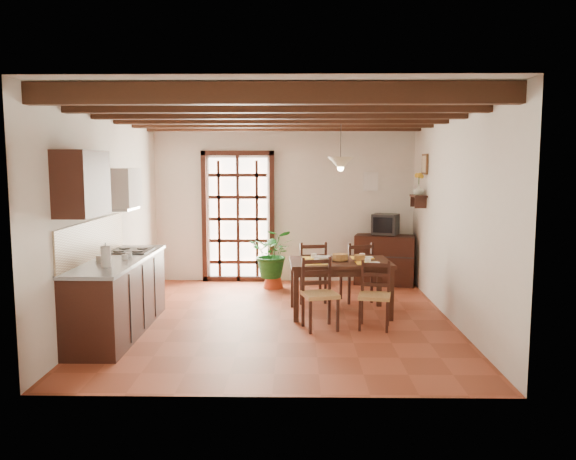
{
  "coord_description": "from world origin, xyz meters",
  "views": [
    {
      "loc": [
        0.22,
        -7.26,
        2.06
      ],
      "look_at": [
        0.1,
        0.4,
        1.15
      ],
      "focal_mm": 35.0,
      "sensor_mm": 36.0,
      "label": 1
    }
  ],
  "objects_px": {
    "chair_far_left": "(311,283)",
    "chair_near_left": "(320,307)",
    "dining_table": "(340,268)",
    "potted_plant": "(273,254)",
    "pendant_lamp": "(341,162)",
    "sideboard": "(385,260)",
    "chair_far_right": "(356,282)",
    "kitchen_counter": "(118,294)",
    "chair_near_right": "(374,308)",
    "crt_tv": "(385,224)"
  },
  "relations": [
    {
      "from": "chair_far_right",
      "to": "sideboard",
      "type": "relative_size",
      "value": 0.91
    },
    {
      "from": "chair_near_left",
      "to": "crt_tv",
      "type": "xyz_separation_m",
      "value": [
        1.22,
        2.63,
        0.76
      ]
    },
    {
      "from": "chair_far_right",
      "to": "sideboard",
      "type": "distance_m",
      "value": 1.36
    },
    {
      "from": "chair_far_left",
      "to": "chair_far_right",
      "type": "distance_m",
      "value": 0.68
    },
    {
      "from": "chair_near_left",
      "to": "chair_far_right",
      "type": "relative_size",
      "value": 0.98
    },
    {
      "from": "chair_far_left",
      "to": "pendant_lamp",
      "type": "height_order",
      "value": "pendant_lamp"
    },
    {
      "from": "kitchen_counter",
      "to": "chair_near_left",
      "type": "xyz_separation_m",
      "value": [
        2.46,
        0.18,
        -0.2
      ]
    },
    {
      "from": "pendant_lamp",
      "to": "chair_far_left",
      "type": "bearing_deg",
      "value": 123.21
    },
    {
      "from": "kitchen_counter",
      "to": "chair_near_left",
      "type": "bearing_deg",
      "value": 4.29
    },
    {
      "from": "chair_far_right",
      "to": "sideboard",
      "type": "bearing_deg",
      "value": -133.25
    },
    {
      "from": "chair_near_left",
      "to": "chair_far_left",
      "type": "relative_size",
      "value": 0.96
    },
    {
      "from": "kitchen_counter",
      "to": "chair_near_right",
      "type": "xyz_separation_m",
      "value": [
        3.15,
        0.22,
        -0.21
      ]
    },
    {
      "from": "pendant_lamp",
      "to": "potted_plant",
      "type": "bearing_deg",
      "value": 123.63
    },
    {
      "from": "crt_tv",
      "to": "chair_near_right",
      "type": "bearing_deg",
      "value": -78.52
    },
    {
      "from": "chair_near_left",
      "to": "pendant_lamp",
      "type": "height_order",
      "value": "pendant_lamp"
    },
    {
      "from": "dining_table",
      "to": "chair_far_left",
      "type": "height_order",
      "value": "chair_far_left"
    },
    {
      "from": "kitchen_counter",
      "to": "dining_table",
      "type": "height_order",
      "value": "kitchen_counter"
    },
    {
      "from": "dining_table",
      "to": "chair_far_right",
      "type": "bearing_deg",
      "value": 63.73
    },
    {
      "from": "dining_table",
      "to": "chair_far_left",
      "type": "bearing_deg",
      "value": 115.94
    },
    {
      "from": "crt_tv",
      "to": "potted_plant",
      "type": "bearing_deg",
      "value": -146.84
    },
    {
      "from": "chair_far_left",
      "to": "potted_plant",
      "type": "distance_m",
      "value": 1.12
    },
    {
      "from": "potted_plant",
      "to": "sideboard",
      "type": "bearing_deg",
      "value": 10.29
    },
    {
      "from": "chair_far_right",
      "to": "chair_near_left",
      "type": "bearing_deg",
      "value": 50.5
    },
    {
      "from": "chair_far_left",
      "to": "pendant_lamp",
      "type": "xyz_separation_m",
      "value": [
        0.38,
        -0.58,
        1.79
      ]
    },
    {
      "from": "potted_plant",
      "to": "pendant_lamp",
      "type": "distance_m",
      "value": 2.33
    },
    {
      "from": "chair_near_left",
      "to": "potted_plant",
      "type": "bearing_deg",
      "value": 91.43
    },
    {
      "from": "sideboard",
      "to": "crt_tv",
      "type": "distance_m",
      "value": 0.61
    },
    {
      "from": "dining_table",
      "to": "potted_plant",
      "type": "xyz_separation_m",
      "value": [
        -0.98,
        1.58,
        -0.08
      ]
    },
    {
      "from": "sideboard",
      "to": "pendant_lamp",
      "type": "height_order",
      "value": "pendant_lamp"
    },
    {
      "from": "chair_near_left",
      "to": "sideboard",
      "type": "height_order",
      "value": "chair_near_left"
    },
    {
      "from": "dining_table",
      "to": "sideboard",
      "type": "distance_m",
      "value": 2.14
    },
    {
      "from": "potted_plant",
      "to": "pendant_lamp",
      "type": "bearing_deg",
      "value": -56.37
    },
    {
      "from": "kitchen_counter",
      "to": "dining_table",
      "type": "relative_size",
      "value": 1.59
    },
    {
      "from": "chair_far_right",
      "to": "sideboard",
      "type": "height_order",
      "value": "chair_far_right"
    },
    {
      "from": "chair_far_right",
      "to": "pendant_lamp",
      "type": "distance_m",
      "value": 1.92
    },
    {
      "from": "chair_near_right",
      "to": "chair_far_left",
      "type": "bearing_deg",
      "value": 130.49
    },
    {
      "from": "chair_near_right",
      "to": "crt_tv",
      "type": "height_order",
      "value": "crt_tv"
    },
    {
      "from": "chair_near_right",
      "to": "pendant_lamp",
      "type": "xyz_separation_m",
      "value": [
        -0.38,
        0.78,
        1.82
      ]
    },
    {
      "from": "dining_table",
      "to": "crt_tv",
      "type": "height_order",
      "value": "crt_tv"
    },
    {
      "from": "crt_tv",
      "to": "chair_near_left",
      "type": "bearing_deg",
      "value": -91.78
    },
    {
      "from": "potted_plant",
      "to": "chair_near_right",
      "type": "bearing_deg",
      "value": -58.81
    },
    {
      "from": "potted_plant",
      "to": "chair_near_left",
      "type": "bearing_deg",
      "value": -73.5
    },
    {
      "from": "sideboard",
      "to": "pendant_lamp",
      "type": "xyz_separation_m",
      "value": [
        -0.91,
        -1.82,
        1.65
      ]
    },
    {
      "from": "chair_far_left",
      "to": "dining_table",
      "type": "bearing_deg",
      "value": 108.5
    },
    {
      "from": "chair_far_left",
      "to": "potted_plant",
      "type": "xyz_separation_m",
      "value": [
        -0.61,
        0.9,
        0.28
      ]
    },
    {
      "from": "dining_table",
      "to": "chair_near_left",
      "type": "height_order",
      "value": "chair_near_left"
    },
    {
      "from": "sideboard",
      "to": "chair_far_left",
      "type": "bearing_deg",
      "value": -122.28
    },
    {
      "from": "sideboard",
      "to": "crt_tv",
      "type": "height_order",
      "value": "crt_tv"
    },
    {
      "from": "chair_far_left",
      "to": "chair_near_left",
      "type": "bearing_deg",
      "value": 82.36
    },
    {
      "from": "chair_near_right",
      "to": "chair_far_left",
      "type": "xyz_separation_m",
      "value": [
        -0.76,
        1.36,
        0.02
      ]
    }
  ]
}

